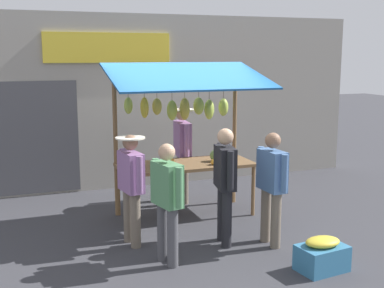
{
  "coord_description": "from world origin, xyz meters",
  "views": [
    {
      "loc": [
        2.67,
        7.47,
        2.64
      ],
      "look_at": [
        0.0,
        0.3,
        1.25
      ],
      "focal_mm": 46.66,
      "sensor_mm": 36.0,
      "label": 1
    }
  ],
  "objects_px": {
    "shopper_in_grey_tee": "(272,181)",
    "produce_crate_near": "(322,255)",
    "vendor_with_sunhat": "(183,146)",
    "shopper_in_striped_shirt": "(167,196)",
    "market_stall": "(187,121)",
    "shopper_with_shopping_bag": "(131,181)",
    "shopper_with_ponytail": "(225,178)"
  },
  "relations": [
    {
      "from": "vendor_with_sunhat",
      "to": "shopper_in_grey_tee",
      "type": "relative_size",
      "value": 1.08
    },
    {
      "from": "shopper_with_shopping_bag",
      "to": "shopper_in_striped_shirt",
      "type": "bearing_deg",
      "value": -170.13
    },
    {
      "from": "vendor_with_sunhat",
      "to": "shopper_with_ponytail",
      "type": "relative_size",
      "value": 1.04
    },
    {
      "from": "vendor_with_sunhat",
      "to": "market_stall",
      "type": "bearing_deg",
      "value": -7.85
    },
    {
      "from": "produce_crate_near",
      "to": "shopper_with_shopping_bag",
      "type": "bearing_deg",
      "value": -39.93
    },
    {
      "from": "market_stall",
      "to": "shopper_with_shopping_bag",
      "type": "height_order",
      "value": "market_stall"
    },
    {
      "from": "market_stall",
      "to": "shopper_in_striped_shirt",
      "type": "relative_size",
      "value": 1.61
    },
    {
      "from": "shopper_with_shopping_bag",
      "to": "produce_crate_near",
      "type": "distance_m",
      "value": 2.68
    },
    {
      "from": "market_stall",
      "to": "vendor_with_sunhat",
      "type": "relative_size",
      "value": 1.46
    },
    {
      "from": "shopper_in_striped_shirt",
      "to": "shopper_with_shopping_bag",
      "type": "height_order",
      "value": "shopper_with_shopping_bag"
    },
    {
      "from": "shopper_with_ponytail",
      "to": "shopper_in_grey_tee",
      "type": "bearing_deg",
      "value": -102.63
    },
    {
      "from": "shopper_in_striped_shirt",
      "to": "produce_crate_near",
      "type": "bearing_deg",
      "value": -129.42
    },
    {
      "from": "shopper_in_striped_shirt",
      "to": "produce_crate_near",
      "type": "height_order",
      "value": "shopper_in_striped_shirt"
    },
    {
      "from": "shopper_in_grey_tee",
      "to": "produce_crate_near",
      "type": "height_order",
      "value": "shopper_in_grey_tee"
    },
    {
      "from": "market_stall",
      "to": "shopper_in_grey_tee",
      "type": "height_order",
      "value": "market_stall"
    },
    {
      "from": "shopper_in_striped_shirt",
      "to": "vendor_with_sunhat",
      "type": "bearing_deg",
      "value": -35.81
    },
    {
      "from": "vendor_with_sunhat",
      "to": "produce_crate_near",
      "type": "xyz_separation_m",
      "value": [
        -0.64,
        3.36,
        -0.82
      ]
    },
    {
      "from": "shopper_with_ponytail",
      "to": "vendor_with_sunhat",
      "type": "bearing_deg",
      "value": 7.25
    },
    {
      "from": "shopper_with_ponytail",
      "to": "shopper_with_shopping_bag",
      "type": "xyz_separation_m",
      "value": [
        1.22,
        -0.42,
        -0.04
      ]
    },
    {
      "from": "shopper_in_striped_shirt",
      "to": "produce_crate_near",
      "type": "xyz_separation_m",
      "value": [
        -1.71,
        0.87,
        -0.69
      ]
    },
    {
      "from": "shopper_in_grey_tee",
      "to": "produce_crate_near",
      "type": "distance_m",
      "value": 1.23
    },
    {
      "from": "market_stall",
      "to": "vendor_with_sunhat",
      "type": "distance_m",
      "value": 0.89
    },
    {
      "from": "shopper_in_striped_shirt",
      "to": "shopper_with_shopping_bag",
      "type": "xyz_separation_m",
      "value": [
        0.27,
        -0.78,
        0.02
      ]
    },
    {
      "from": "market_stall",
      "to": "shopper_with_ponytail",
      "type": "relative_size",
      "value": 1.52
    },
    {
      "from": "shopper_in_striped_shirt",
      "to": "shopper_in_grey_tee",
      "type": "xyz_separation_m",
      "value": [
        -1.54,
        -0.11,
        0.03
      ]
    },
    {
      "from": "market_stall",
      "to": "produce_crate_near",
      "type": "relative_size",
      "value": 3.93
    },
    {
      "from": "shopper_with_ponytail",
      "to": "produce_crate_near",
      "type": "xyz_separation_m",
      "value": [
        -0.76,
        1.24,
        -0.75
      ]
    },
    {
      "from": "market_stall",
      "to": "shopper_with_shopping_bag",
      "type": "bearing_deg",
      "value": 40.76
    },
    {
      "from": "vendor_with_sunhat",
      "to": "shopper_with_shopping_bag",
      "type": "distance_m",
      "value": 2.17
    },
    {
      "from": "vendor_with_sunhat",
      "to": "shopper_in_grey_tee",
      "type": "bearing_deg",
      "value": 17.17
    },
    {
      "from": "shopper_with_shopping_bag",
      "to": "produce_crate_near",
      "type": "bearing_deg",
      "value": -139.01
    },
    {
      "from": "shopper_in_striped_shirt",
      "to": "shopper_in_grey_tee",
      "type": "bearing_deg",
      "value": -98.37
    }
  ]
}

